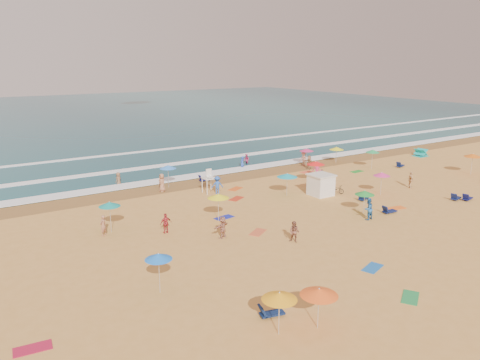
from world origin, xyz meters
TOP-DOWN VIEW (x-y plane):
  - ground at (0.00, 0.00)m, footprint 220.00×220.00m
  - ocean at (0.00, 84.00)m, footprint 220.00×140.00m
  - wet_sand at (0.00, 12.50)m, footprint 220.00×220.00m
  - surf_foam at (0.00, 21.32)m, footprint 200.00×18.70m
  - cabana at (5.50, 1.52)m, footprint 2.00×2.00m
  - cabana_roof at (5.50, 1.52)m, footprint 2.20×2.20m
  - bicycle at (7.40, 1.22)m, footprint 0.94×1.70m
  - lifeguard_stand at (-3.40, 8.19)m, footprint 1.20×1.20m
  - beach_umbrellas at (5.01, -1.13)m, footprint 43.71×30.42m
  - loungers at (3.59, -3.03)m, footprint 50.05×27.26m
  - towels at (-0.95, -1.84)m, footprint 40.85×27.73m
  - popup_tents at (27.08, 1.24)m, footprint 8.82×16.39m
  - beachgoers at (0.99, 5.19)m, footprint 42.23×24.75m

SIDE VIEW (x-z plane):
  - ground at x=0.00m, z-range 0.00..0.00m
  - ocean at x=0.00m, z-range -0.09..0.09m
  - wet_sand at x=0.00m, z-range 0.01..0.01m
  - towels at x=-0.95m, z-range 0.00..0.03m
  - surf_foam at x=0.00m, z-range 0.08..0.12m
  - loungers at x=3.59m, z-range 0.00..0.34m
  - bicycle at x=7.40m, z-range 0.00..0.85m
  - popup_tents at x=27.08m, z-range 0.00..1.20m
  - beachgoers at x=0.99m, z-range -0.23..1.89m
  - cabana at x=5.50m, z-range 0.00..2.00m
  - lifeguard_stand at x=-3.40m, z-range 0.00..2.10m
  - cabana_roof at x=5.50m, z-range 2.00..2.12m
  - beach_umbrellas at x=5.01m, z-range 1.74..2.48m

